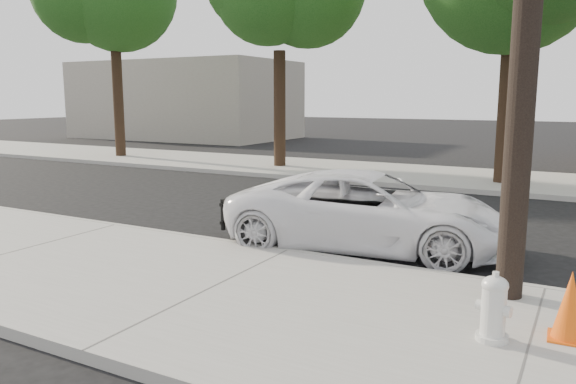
# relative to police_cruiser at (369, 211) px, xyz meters

# --- Properties ---
(ground) EXTENTS (120.00, 120.00, 0.00)m
(ground) POSITION_rel_police_cruiser_xyz_m (-0.98, 0.87, -0.70)
(ground) COLOR black
(ground) RESTS_ON ground
(near_sidewalk) EXTENTS (90.00, 4.40, 0.15)m
(near_sidewalk) POSITION_rel_police_cruiser_xyz_m (-0.98, -3.43, -0.62)
(near_sidewalk) COLOR gray
(near_sidewalk) RESTS_ON ground
(far_sidewalk) EXTENTS (90.00, 5.00, 0.15)m
(far_sidewalk) POSITION_rel_police_cruiser_xyz_m (-0.98, 9.37, -0.62)
(far_sidewalk) COLOR gray
(far_sidewalk) RESTS_ON ground
(curb_near) EXTENTS (90.00, 0.12, 0.16)m
(curb_near) POSITION_rel_police_cruiser_xyz_m (-0.98, -1.23, -0.62)
(curb_near) COLOR #9E9B93
(curb_near) RESTS_ON ground
(building_far) EXTENTS (14.00, 8.00, 5.00)m
(building_far) POSITION_rel_police_cruiser_xyz_m (-20.98, 20.87, 1.80)
(building_far) COLOR gray
(building_far) RESTS_ON ground
(tree_a) EXTENTS (4.65, 4.50, 9.00)m
(tree_a) POSITION_rel_police_cruiser_xyz_m (-14.78, 8.72, 5.83)
(tree_a) COLOR black
(tree_a) RESTS_ON far_sidewalk
(tree_b) EXTENTS (4.34, 4.20, 8.45)m
(tree_b) POSITION_rel_police_cruiser_xyz_m (-6.79, 8.93, 5.45)
(tree_b) COLOR black
(tree_b) RESTS_ON far_sidewalk
(police_cruiser) EXTENTS (5.29, 2.96, 1.40)m
(police_cruiser) POSITION_rel_police_cruiser_xyz_m (0.00, 0.00, 0.00)
(police_cruiser) COLOR white
(police_cruiser) RESTS_ON ground
(fire_hydrant) EXTENTS (0.38, 0.34, 0.71)m
(fire_hydrant) POSITION_rel_police_cruiser_xyz_m (2.66, -3.35, -0.21)
(fire_hydrant) COLOR silver
(fire_hydrant) RESTS_ON near_sidewalk
(traffic_cone) EXTENTS (0.41, 0.41, 0.76)m
(traffic_cone) POSITION_rel_police_cruiser_xyz_m (3.36, -2.94, -0.18)
(traffic_cone) COLOR #EE560C
(traffic_cone) RESTS_ON near_sidewalk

